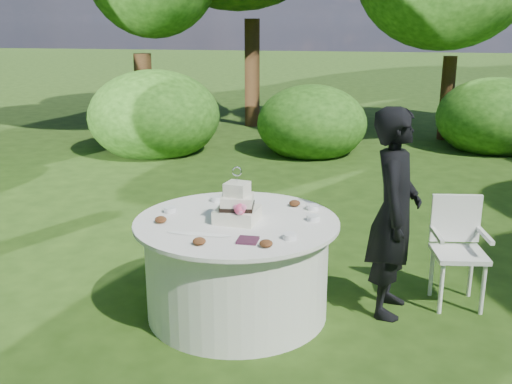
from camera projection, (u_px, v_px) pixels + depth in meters
The scene contains 9 objects.
ground at pixel (237, 312), 4.75m from camera, with size 80.00×80.00×0.00m, color #203A0F.
napkins at pixel (248, 240), 4.09m from camera, with size 0.14×0.14×0.02m, color #441D31.
feather_plume at pixel (199, 234), 4.22m from camera, with size 0.48×0.07×0.01m, color white.
guest at pixel (394, 213), 4.56m from camera, with size 0.59×0.39×1.63m, color black.
table at pixel (237, 267), 4.64m from camera, with size 1.56×1.56×0.77m.
cake at pixel (237, 207), 4.48m from camera, with size 0.33×0.33×0.42m.
chair at pixel (457, 242), 4.80m from camera, with size 0.46×0.45×0.88m.
votives at pixel (259, 213), 4.63m from camera, with size 1.23×0.87×0.04m.
petal_cups at pixel (231, 225), 4.34m from camera, with size 1.02×1.07×0.05m.
Camera 1 is at (0.97, -4.19, 2.24)m, focal length 42.00 mm.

